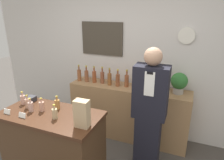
% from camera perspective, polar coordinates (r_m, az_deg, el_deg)
% --- Properties ---
extents(back_wall, '(5.20, 0.09, 2.70)m').
position_cam_1_polar(back_wall, '(3.36, 3.80, 7.05)').
color(back_wall, silver).
rests_on(back_wall, ground_plane).
extents(back_shelf, '(1.94, 0.42, 0.90)m').
position_cam_1_polar(back_shelf, '(3.39, 4.53, -9.17)').
color(back_shelf, '#9E754C').
rests_on(back_shelf, ground_plane).
extents(display_counter, '(1.14, 0.58, 0.98)m').
position_cam_1_polar(display_counter, '(2.61, -16.19, -18.64)').
color(display_counter, '#422B19').
rests_on(display_counter, ground_plane).
extents(shopkeeper, '(0.42, 0.26, 1.66)m').
position_cam_1_polar(shopkeeper, '(2.63, 10.63, -9.00)').
color(shopkeeper, black).
rests_on(shopkeeper, ground_plane).
extents(potted_plant, '(0.24, 0.24, 0.32)m').
position_cam_1_polar(potted_plant, '(3.05, 18.61, -0.58)').
color(potted_plant, '#9E998E').
rests_on(potted_plant, back_shelf).
extents(paper_bag, '(0.15, 0.10, 0.28)m').
position_cam_1_polar(paper_bag, '(1.97, -8.59, -9.48)').
color(paper_bag, tan).
rests_on(paper_bag, display_counter).
extents(price_card_left, '(0.09, 0.02, 0.06)m').
position_cam_1_polar(price_card_left, '(2.51, -27.79, -7.98)').
color(price_card_left, white).
rests_on(price_card_left, display_counter).
extents(price_card_right, '(0.09, 0.02, 0.06)m').
position_cam_1_polar(price_card_right, '(2.36, -24.30, -9.15)').
color(price_card_right, white).
rests_on(price_card_right, display_counter).
extents(gift_box, '(0.11, 0.14, 0.06)m').
position_cam_1_polar(gift_box, '(2.71, -22.45, -5.15)').
color(gift_box, '#2D2D33').
rests_on(gift_box, display_counter).
extents(counter_bottle_0, '(0.06, 0.06, 0.16)m').
position_cam_1_polar(counter_bottle_0, '(2.67, -24.10, -5.06)').
color(counter_bottle_0, tan).
rests_on(counter_bottle_0, display_counter).
extents(counter_bottle_1, '(0.06, 0.06, 0.16)m').
position_cam_1_polar(counter_bottle_1, '(2.55, -22.96, -6.06)').
color(counter_bottle_1, tan).
rests_on(counter_bottle_1, display_counter).
extents(counter_bottle_2, '(0.06, 0.06, 0.16)m').
position_cam_1_polar(counter_bottle_2, '(2.45, -22.20, -6.99)').
color(counter_bottle_2, tan).
rests_on(counter_bottle_2, display_counter).
extents(counter_bottle_3, '(0.06, 0.06, 0.16)m').
position_cam_1_polar(counter_bottle_3, '(2.41, -19.41, -7.03)').
color(counter_bottle_3, tan).
rests_on(counter_bottle_3, display_counter).
extents(counter_bottle_4, '(0.06, 0.06, 0.16)m').
position_cam_1_polar(counter_bottle_4, '(2.41, -15.37, -6.62)').
color(counter_bottle_4, '#A7733B').
rests_on(counter_bottle_4, display_counter).
extents(counter_bottle_5, '(0.06, 0.06, 0.16)m').
position_cam_1_polar(counter_bottle_5, '(2.21, -16.04, -9.09)').
color(counter_bottle_5, tan).
rests_on(counter_bottle_5, display_counter).
extents(shelf_bottle_0, '(0.07, 0.07, 0.28)m').
position_cam_1_polar(shelf_bottle_0, '(3.49, -9.35, 1.50)').
color(shelf_bottle_0, brown).
rests_on(shelf_bottle_0, back_shelf).
extents(shelf_bottle_1, '(0.07, 0.07, 0.28)m').
position_cam_1_polar(shelf_bottle_1, '(3.43, -7.30, 1.25)').
color(shelf_bottle_1, brown).
rests_on(shelf_bottle_1, back_shelf).
extents(shelf_bottle_2, '(0.07, 0.07, 0.28)m').
position_cam_1_polar(shelf_bottle_2, '(3.37, -5.09, 1.03)').
color(shelf_bottle_2, brown).
rests_on(shelf_bottle_2, back_shelf).
extents(shelf_bottle_3, '(0.07, 0.07, 0.28)m').
position_cam_1_polar(shelf_bottle_3, '(3.33, -2.78, 0.83)').
color(shelf_bottle_3, brown).
rests_on(shelf_bottle_3, back_shelf).
extents(shelf_bottle_4, '(0.07, 0.07, 0.28)m').
position_cam_1_polar(shelf_bottle_4, '(3.25, -0.70, 0.39)').
color(shelf_bottle_4, brown).
rests_on(shelf_bottle_4, back_shelf).
extents(shelf_bottle_5, '(0.07, 0.07, 0.28)m').
position_cam_1_polar(shelf_bottle_5, '(3.20, 1.64, 0.08)').
color(shelf_bottle_5, brown).
rests_on(shelf_bottle_5, back_shelf).
extents(shelf_bottle_6, '(0.07, 0.07, 0.28)m').
position_cam_1_polar(shelf_bottle_6, '(3.17, 4.19, -0.11)').
color(shelf_bottle_6, brown).
rests_on(shelf_bottle_6, back_shelf).
extents(shelf_bottle_7, '(0.07, 0.07, 0.28)m').
position_cam_1_polar(shelf_bottle_7, '(3.14, 6.69, -0.39)').
color(shelf_bottle_7, brown).
rests_on(shelf_bottle_7, back_shelf).
extents(shelf_bottle_8, '(0.07, 0.07, 0.28)m').
position_cam_1_polar(shelf_bottle_8, '(3.11, 9.21, -0.72)').
color(shelf_bottle_8, brown).
rests_on(shelf_bottle_8, back_shelf).
extents(shelf_bottle_9, '(0.07, 0.07, 0.28)m').
position_cam_1_polar(shelf_bottle_9, '(3.06, 11.67, -1.23)').
color(shelf_bottle_9, brown).
rests_on(shelf_bottle_9, back_shelf).
extents(shelf_bottle_10, '(0.07, 0.07, 0.28)m').
position_cam_1_polar(shelf_bottle_10, '(3.05, 14.33, -1.47)').
color(shelf_bottle_10, brown).
rests_on(shelf_bottle_10, back_shelf).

